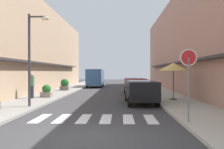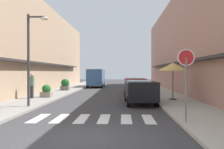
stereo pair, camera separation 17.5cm
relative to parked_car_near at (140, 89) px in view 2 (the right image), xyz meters
The scene contains 15 objects.
ground_plane 8.41m from the parked_car_near, 106.43° to the left, with size 90.26×90.26×0.00m, color #38383A.
sidewalk_left 10.82m from the parked_car_near, 131.97° to the left, with size 2.86×57.44×0.12m, color gray.
sidewalk_right 8.44m from the parked_car_near, 72.80° to the left, with size 2.86×57.44×0.12m, color #ADA899.
building_row_left 14.78m from the parked_car_near, 140.85° to the left, with size 5.50×38.92×8.84m.
building_row_right 11.75m from the parked_car_near, 54.74° to the left, with size 5.50×38.92×9.49m.
crosswalk 5.81m from the parked_car_near, 114.35° to the right, with size 5.20×2.20×0.01m.
parked_car_near is the anchor object (origin of this frame).
parked_car_mid 6.71m from the parked_car_near, 90.00° to the left, with size 1.87×4.47×1.47m.
delivery_van 17.93m from the parked_car_near, 104.80° to the left, with size 2.02×5.40×2.37m.
round_street_sign 6.65m from the parked_car_near, 78.45° to the right, with size 0.65×0.07×2.77m.
street_lamp 6.92m from the parked_car_near, 160.15° to the right, with size 1.19×0.28×5.10m.
cafe_umbrella 3.14m from the parked_car_near, 32.21° to the left, with size 2.03×2.03×2.53m.
planter_midblock 7.48m from the parked_car_near, 156.87° to the left, with size 0.78×0.78×0.94m.
planter_far 12.38m from the parked_car_near, 124.91° to the left, with size 0.86×0.86×1.17m.
pedestrian_walking_near 7.88m from the parked_car_near, 165.72° to the left, with size 0.34×0.34×1.82m.
Camera 2 is at (1.26, -7.72, 2.02)m, focal length 40.83 mm.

